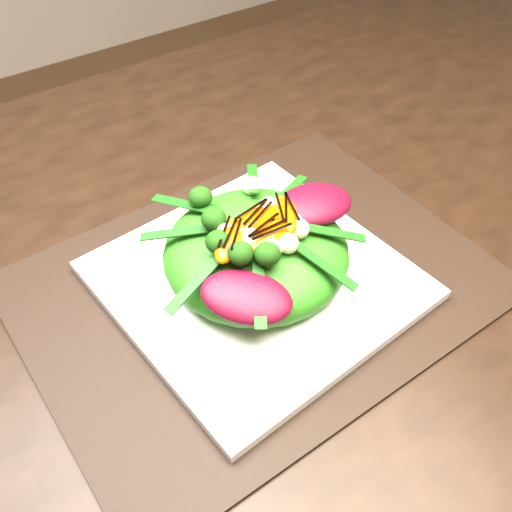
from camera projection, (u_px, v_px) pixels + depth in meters
floor at (313, 457)px, 1.30m from camera, size 4.00×4.00×0.01m
dining_table at (352, 199)px, 0.78m from camera, size 1.60×0.90×0.75m
placemat at (256, 284)px, 0.65m from camera, size 0.49×0.38×0.00m
plate_base at (256, 280)px, 0.64m from camera, size 0.31×0.31×0.01m
salad_bowl at (256, 271)px, 0.63m from camera, size 0.26×0.26×0.02m
lettuce_mound at (256, 252)px, 0.61m from camera, size 0.22×0.22×0.06m
radicchio_leaf at (315, 204)px, 0.62m from camera, size 0.09×0.07×0.02m
orange_segment at (248, 213)px, 0.59m from camera, size 0.06×0.05×0.02m
broccoli_floret at (195, 231)px, 0.57m from camera, size 0.04×0.04×0.03m
macadamia_nut at (319, 237)px, 0.58m from camera, size 0.03×0.03×0.02m
balsamic_drizzle at (248, 207)px, 0.59m from camera, size 0.04×0.02×0.00m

